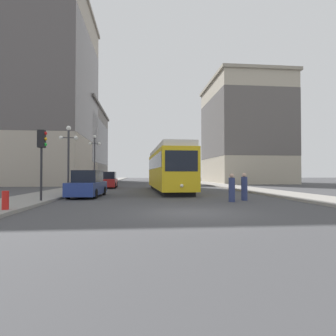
% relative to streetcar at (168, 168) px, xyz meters
% --- Properties ---
extents(ground_plane, '(200.00, 200.00, 0.00)m').
position_rel_streetcar_xyz_m(ground_plane, '(-0.43, -13.90, -2.10)').
color(ground_plane, '#424244').
extents(sidewalk_left, '(3.27, 120.00, 0.15)m').
position_rel_streetcar_xyz_m(sidewalk_left, '(-9.04, 26.10, -2.03)').
color(sidewalk_left, gray).
rests_on(sidewalk_left, ground).
extents(sidewalk_right, '(3.27, 120.00, 0.15)m').
position_rel_streetcar_xyz_m(sidewalk_right, '(8.18, 26.10, -2.03)').
color(sidewalk_right, gray).
rests_on(sidewalk_right, ground).
extents(streetcar, '(3.04, 14.03, 3.89)m').
position_rel_streetcar_xyz_m(streetcar, '(0.00, 0.00, 0.00)').
color(streetcar, black).
rests_on(streetcar, ground).
extents(transit_bus, '(2.99, 11.90, 3.45)m').
position_rel_streetcar_xyz_m(transit_bus, '(3.15, 16.93, -0.15)').
color(transit_bus, black).
rests_on(transit_bus, ground).
extents(parked_car_left_near, '(2.07, 5.02, 1.82)m').
position_rel_streetcar_xyz_m(parked_car_left_near, '(-6.11, -5.51, -1.26)').
color(parked_car_left_near, black).
rests_on(parked_car_left_near, ground).
extents(parked_car_left_mid, '(1.97, 4.67, 1.82)m').
position_rel_streetcar_xyz_m(parked_car_left_mid, '(-6.11, 6.62, -1.26)').
color(parked_car_left_mid, black).
rests_on(parked_car_left_mid, ground).
extents(pedestrian_crossing_near, '(0.36, 0.36, 1.60)m').
position_rel_streetcar_xyz_m(pedestrian_crossing_near, '(2.65, -9.84, -1.36)').
color(pedestrian_crossing_near, navy).
rests_on(pedestrian_crossing_near, ground).
extents(pedestrian_crossing_far, '(0.37, 0.37, 1.64)m').
position_rel_streetcar_xyz_m(pedestrian_crossing_far, '(3.67, -9.06, -1.34)').
color(pedestrian_crossing_far, navy).
rests_on(pedestrian_crossing_far, ground).
extents(traffic_light_near_left, '(0.47, 0.36, 3.79)m').
position_rel_streetcar_xyz_m(traffic_light_near_left, '(-7.79, -9.57, 0.97)').
color(traffic_light_near_left, '#232328').
rests_on(traffic_light_near_left, sidewalk_left).
extents(lamp_post_left_near, '(1.41, 0.36, 5.13)m').
position_rel_streetcar_xyz_m(lamp_post_left_near, '(-8.01, -3.16, 1.45)').
color(lamp_post_left_near, '#333338').
rests_on(lamp_post_left_near, sidewalk_left).
extents(lamp_post_left_far, '(1.41, 0.36, 6.12)m').
position_rel_streetcar_xyz_m(lamp_post_left_far, '(-8.01, 8.98, 2.02)').
color(lamp_post_left_far, '#333338').
rests_on(lamp_post_left_far, sidewalk_left).
extents(fire_hydrant, '(0.26, 0.26, 0.75)m').
position_rel_streetcar_xyz_m(fire_hydrant, '(-7.87, -13.39, -1.58)').
color(fire_hydrant, red).
rests_on(fire_hydrant, sidewalk_left).
extents(building_left_corner, '(16.15, 22.91, 15.31)m').
position_rel_streetcar_xyz_m(building_left_corner, '(-18.45, 34.22, 5.74)').
color(building_left_corner, slate).
rests_on(building_left_corner, ground).
extents(building_left_midblock, '(16.24, 19.28, 28.31)m').
position_rel_streetcar_xyz_m(building_left_midblock, '(-18.49, 19.84, 12.49)').
color(building_left_midblock, '#A89E8E').
rests_on(building_left_midblock, ground).
extents(building_right_corner, '(12.53, 16.13, 17.91)m').
position_rel_streetcar_xyz_m(building_right_corner, '(15.78, 22.46, 7.10)').
color(building_right_corner, '#B2A893').
rests_on(building_right_corner, ground).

